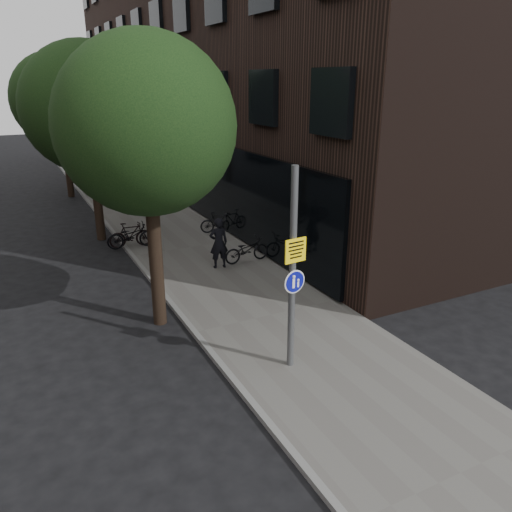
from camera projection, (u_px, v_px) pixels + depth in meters
ground at (333, 381)px, 11.10m from camera, size 120.00×120.00×0.00m
sidewalk at (190, 248)px, 19.59m from camera, size 4.50×60.00×0.12m
curb_edge at (133, 257)px, 18.63m from camera, size 0.15×60.00×0.13m
building_right_dark_brick at (245, 32)px, 30.18m from camera, size 12.00×40.00×18.00m
street_tree_near at (148, 133)px, 12.21m from camera, size 4.40×4.40×7.50m
street_tree_mid at (89, 113)px, 19.35m from camera, size 5.00×5.00×7.80m
street_tree_far at (61, 103)px, 26.91m from camera, size 5.00×5.00×7.80m
signpost at (292, 271)px, 10.77m from camera, size 0.53×0.15×4.60m
pedestrian at (219, 243)px, 17.18m from camera, size 0.70×0.50×1.79m
parked_bike_facade_near at (247, 250)px, 17.87m from camera, size 1.74×0.66×0.90m
parked_bike_facade_far at (218, 222)px, 21.27m from camera, size 1.58×0.81×0.91m
parked_bike_curb_near at (131, 236)px, 19.34m from camera, size 1.89×0.78×0.97m
parked_bike_curb_far at (131, 235)px, 19.42m from camera, size 1.69×0.59×1.00m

